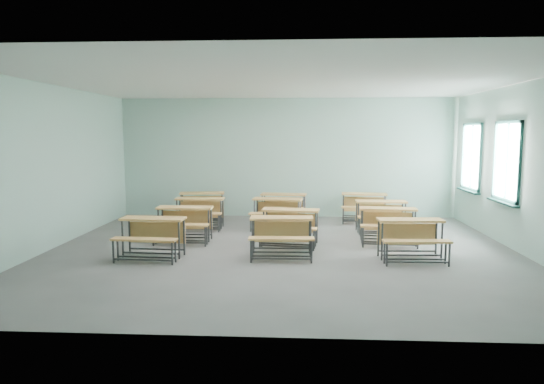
{
  "coord_description": "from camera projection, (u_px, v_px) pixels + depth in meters",
  "views": [
    {
      "loc": [
        0.33,
        -9.12,
        2.23
      ],
      "look_at": [
        -0.25,
        1.2,
        1.0
      ],
      "focal_mm": 32.0,
      "sensor_mm": 36.0,
      "label": 1
    }
  ],
  "objects": [
    {
      "name": "desk_unit_r3c1",
      "position": [
        283.0,
        203.0,
        12.35
      ],
      "size": [
        1.24,
        0.91,
        0.72
      ],
      "rotation": [
        0.0,
        0.0,
        -0.12
      ],
      "color": "#CE914A",
      "rests_on": "ground"
    },
    {
      "name": "desk_unit_r3c2",
      "position": [
        364.0,
        203.0,
        12.42
      ],
      "size": [
        1.22,
        0.87,
        0.72
      ],
      "rotation": [
        0.0,
        0.0,
        -0.09
      ],
      "color": "#CE914A",
      "rests_on": "ground"
    },
    {
      "name": "desk_unit_r1c0",
      "position": [
        184.0,
        219.0,
        10.1
      ],
      "size": [
        1.16,
        0.78,
        0.72
      ],
      "rotation": [
        0.0,
        0.0,
        0.01
      ],
      "color": "#CE914A",
      "rests_on": "ground"
    },
    {
      "name": "desk_unit_r2c1",
      "position": [
        277.0,
        209.0,
        11.43
      ],
      "size": [
        1.25,
        0.92,
        0.72
      ],
      "rotation": [
        0.0,
        0.0,
        -0.13
      ],
      "color": "#CE914A",
      "rests_on": "ground"
    },
    {
      "name": "desk_unit_r2c0",
      "position": [
        199.0,
        208.0,
        11.52
      ],
      "size": [
        1.16,
        0.79,
        0.72
      ],
      "rotation": [
        0.0,
        0.0,
        0.01
      ],
      "color": "#CE914A",
      "rests_on": "ground"
    },
    {
      "name": "desk_unit_r2c2",
      "position": [
        381.0,
        212.0,
        11.02
      ],
      "size": [
        1.16,
        0.79,
        0.72
      ],
      "rotation": [
        0.0,
        0.0,
        0.01
      ],
      "color": "#CE914A",
      "rests_on": "ground"
    },
    {
      "name": "desk_unit_r3c0",
      "position": [
        202.0,
        202.0,
        12.63
      ],
      "size": [
        1.24,
        0.91,
        0.72
      ],
      "rotation": [
        0.0,
        0.0,
        0.13
      ],
      "color": "#CE914A",
      "rests_on": "ground"
    },
    {
      "name": "desk_unit_r1c1",
      "position": [
        290.0,
        221.0,
        9.79
      ],
      "size": [
        1.24,
        0.91,
        0.72
      ],
      "rotation": [
        0.0,
        0.0,
        -0.13
      ],
      "color": "#CE914A",
      "rests_on": "ground"
    },
    {
      "name": "desk_unit_r0c0",
      "position": [
        151.0,
        231.0,
        8.77
      ],
      "size": [
        1.2,
        0.84,
        0.72
      ],
      "rotation": [
        0.0,
        0.0,
        -0.06
      ],
      "color": "#CE914A",
      "rests_on": "ground"
    },
    {
      "name": "desk_unit_r1c2",
      "position": [
        388.0,
        220.0,
        9.94
      ],
      "size": [
        1.21,
        0.86,
        0.72
      ],
      "rotation": [
        0.0,
        0.0,
        -0.07
      ],
      "color": "#CE914A",
      "rests_on": "ground"
    },
    {
      "name": "room",
      "position": [
        286.0,
        168.0,
        9.16
      ],
      "size": [
        9.04,
        8.04,
        3.24
      ],
      "color": "slate",
      "rests_on": "ground"
    },
    {
      "name": "desk_unit_r0c1",
      "position": [
        282.0,
        231.0,
        8.84
      ],
      "size": [
        1.17,
        0.81,
        0.72
      ],
      "rotation": [
        0.0,
        0.0,
        0.03
      ],
      "color": "#CE914A",
      "rests_on": "ground"
    },
    {
      "name": "desk_unit_r0c2",
      "position": [
        411.0,
        233.0,
        8.62
      ],
      "size": [
        1.19,
        0.82,
        0.72
      ],
      "rotation": [
        0.0,
        0.0,
        0.05
      ],
      "color": "#CE914A",
      "rests_on": "ground"
    }
  ]
}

